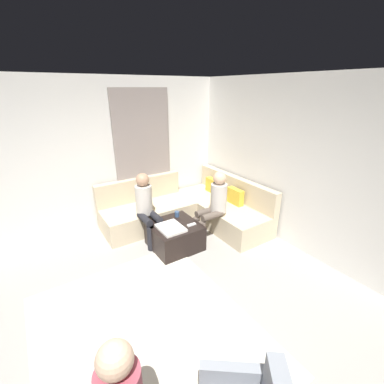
{
  "coord_description": "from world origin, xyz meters",
  "views": [
    {
      "loc": [
        1.82,
        -0.63,
        2.5
      ],
      "look_at": [
        -1.63,
        1.63,
        0.85
      ],
      "focal_mm": 24.54,
      "sensor_mm": 36.0,
      "label": 1
    }
  ],
  "objects_px": {
    "person_on_couch_back": "(214,203)",
    "person_on_couch_side": "(147,206)",
    "ottoman": "(175,236)",
    "sectional_couch": "(190,209)",
    "game_remote": "(192,225)",
    "coffee_mug": "(177,214)"
  },
  "relations": [
    {
      "from": "person_on_couch_back",
      "to": "person_on_couch_side",
      "type": "distance_m",
      "value": 1.15
    },
    {
      "from": "person_on_couch_side",
      "to": "ottoman",
      "type": "bearing_deg",
      "value": 122.26
    },
    {
      "from": "ottoman",
      "to": "person_on_couch_back",
      "type": "height_order",
      "value": "person_on_couch_back"
    },
    {
      "from": "person_on_couch_side",
      "to": "sectional_couch",
      "type": "bearing_deg",
      "value": -171.25
    },
    {
      "from": "sectional_couch",
      "to": "person_on_couch_side",
      "type": "bearing_deg",
      "value": -81.25
    },
    {
      "from": "ottoman",
      "to": "game_remote",
      "type": "height_order",
      "value": "game_remote"
    },
    {
      "from": "ottoman",
      "to": "person_on_couch_side",
      "type": "bearing_deg",
      "value": -147.74
    },
    {
      "from": "sectional_couch",
      "to": "coffee_mug",
      "type": "height_order",
      "value": "sectional_couch"
    },
    {
      "from": "ottoman",
      "to": "person_on_couch_back",
      "type": "bearing_deg",
      "value": 82.82
    },
    {
      "from": "person_on_couch_back",
      "to": "person_on_couch_side",
      "type": "relative_size",
      "value": 1.0
    },
    {
      "from": "sectional_couch",
      "to": "person_on_couch_back",
      "type": "xyz_separation_m",
      "value": [
        0.68,
        0.06,
        0.38
      ]
    },
    {
      "from": "sectional_couch",
      "to": "coffee_mug",
      "type": "relative_size",
      "value": 26.84
    },
    {
      "from": "game_remote",
      "to": "ottoman",
      "type": "bearing_deg",
      "value": -129.29
    },
    {
      "from": "person_on_couch_side",
      "to": "coffee_mug",
      "type": "bearing_deg",
      "value": 154.44
    },
    {
      "from": "person_on_couch_back",
      "to": "person_on_couch_side",
      "type": "bearing_deg",
      "value": 62.35
    },
    {
      "from": "sectional_couch",
      "to": "game_remote",
      "type": "xyz_separation_m",
      "value": [
        0.77,
        -0.46,
        0.15
      ]
    },
    {
      "from": "ottoman",
      "to": "game_remote",
      "type": "bearing_deg",
      "value": 50.71
    },
    {
      "from": "ottoman",
      "to": "coffee_mug",
      "type": "distance_m",
      "value": 0.38
    },
    {
      "from": "sectional_couch",
      "to": "coffee_mug",
      "type": "distance_m",
      "value": 0.65
    },
    {
      "from": "sectional_couch",
      "to": "person_on_couch_side",
      "type": "distance_m",
      "value": 1.04
    },
    {
      "from": "coffee_mug",
      "to": "game_remote",
      "type": "height_order",
      "value": "coffee_mug"
    },
    {
      "from": "sectional_couch",
      "to": "game_remote",
      "type": "relative_size",
      "value": 17.0
    }
  ]
}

